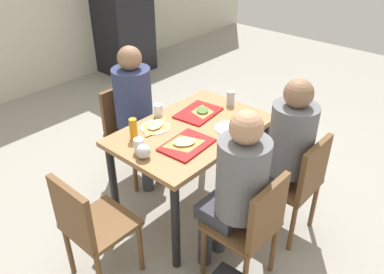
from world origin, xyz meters
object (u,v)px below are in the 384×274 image
object	(u,v)px
pizza_slice_a	(184,142)
paper_plate_near_edge	(229,128)
main_table	(192,140)
tray_red_far	(198,113)
chair_near_right	(298,181)
tray_red_near	(187,145)
person_in_red	(237,184)
chair_left_end	(89,224)
pizza_slice_b	(202,111)
condiment_bottle	(133,129)
person_far_side	(136,106)
foil_bundle	(143,151)
plastic_cup_b	(230,136)
chair_near_left	(252,224)
chair_far_side	(128,126)
paper_plate_center	(155,127)
plastic_cup_c	(139,145)
pizza_slice_c	(155,125)
plastic_cup_a	(158,110)
person_in_brown_jacket	(286,145)
drink_fridge	(122,7)
soda_can	(231,98)

from	to	relation	value
pizza_slice_a	paper_plate_near_edge	bearing A→B (deg)	-13.50
main_table	tray_red_far	distance (m)	0.27
chair_near_right	tray_red_near	bearing A→B (deg)	128.62
person_in_red	chair_left_end	bearing A→B (deg)	137.22
chair_near_right	pizza_slice_b	bearing A→B (deg)	94.30
pizza_slice_a	condiment_bottle	world-z (taller)	condiment_bottle
person_far_side	condiment_bottle	bearing A→B (deg)	-132.90
foil_bundle	pizza_slice_b	bearing A→B (deg)	8.73
plastic_cup_b	foil_bundle	bearing A→B (deg)	150.00
chair_near_left	chair_far_side	distance (m)	1.57
paper_plate_near_edge	paper_plate_center	bearing A→B (deg)	130.02
main_table	chair_near_right	world-z (taller)	chair_near_right
main_table	plastic_cup_c	bearing A→B (deg)	173.06
paper_plate_center	plastic_cup_b	bearing A→B (deg)	-68.95
paper_plate_center	pizza_slice_a	distance (m)	0.33
person_in_red	pizza_slice_c	world-z (taller)	person_in_red
tray_red_far	condiment_bottle	bearing A→B (deg)	170.78
person_far_side	plastic_cup_a	world-z (taller)	person_far_side
chair_far_side	person_in_red	xyz separation A→B (m)	(-0.30, -1.40, 0.25)
paper_plate_near_edge	tray_red_far	bearing A→B (deg)	84.83
tray_red_far	plastic_cup_b	distance (m)	0.48
person_in_red	tray_red_near	world-z (taller)	person_in_red
pizza_slice_c	foil_bundle	size ratio (longest dim) A/B	2.77
chair_left_end	person_in_brown_jacket	world-z (taller)	person_in_brown_jacket
chair_far_side	plastic_cup_c	bearing A→B (deg)	-123.82
person_in_red	drink_fridge	world-z (taller)	drink_fridge
chair_far_side	main_table	bearing A→B (deg)	-90.00
tray_red_far	tray_red_near	bearing A→B (deg)	-148.90
tray_red_far	paper_plate_near_edge	bearing A→B (deg)	-95.17
chair_near_right	plastic_cup_a	distance (m)	1.19
condiment_bottle	drink_fridge	size ratio (longest dim) A/B	0.08
chair_far_side	person_far_side	xyz separation A→B (m)	(-0.00, -0.14, 0.25)
person_in_brown_jacket	tray_red_far	size ratio (longest dim) A/B	3.53
pizza_slice_a	plastic_cup_b	distance (m)	0.33
chair_near_left	plastic_cup_a	world-z (taller)	plastic_cup_a
tray_red_near	plastic_cup_c	bearing A→B (deg)	144.18
chair_near_left	condiment_bottle	size ratio (longest dim) A/B	5.37
tray_red_far	chair_near_left	bearing A→B (deg)	-119.76
person_in_red	foil_bundle	world-z (taller)	person_in_red
condiment_bottle	foil_bundle	bearing A→B (deg)	-117.16
soda_can	plastic_cup_a	bearing A→B (deg)	150.00
foil_bundle	tray_red_far	bearing A→B (deg)	10.73
paper_plate_center	pizza_slice_c	distance (m)	0.02
chair_far_side	plastic_cup_a	size ratio (longest dim) A/B	8.60
paper_plate_near_edge	foil_bundle	distance (m)	0.72
chair_near_right	foil_bundle	xyz separation A→B (m)	(-0.81, 0.75, 0.32)
pizza_slice_b	condiment_bottle	size ratio (longest dim) A/B	1.40
tray_red_near	plastic_cup_c	size ratio (longest dim) A/B	3.60
plastic_cup_a	foil_bundle	size ratio (longest dim) A/B	1.00
foil_bundle	chair_near_left	bearing A→B (deg)	-74.47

